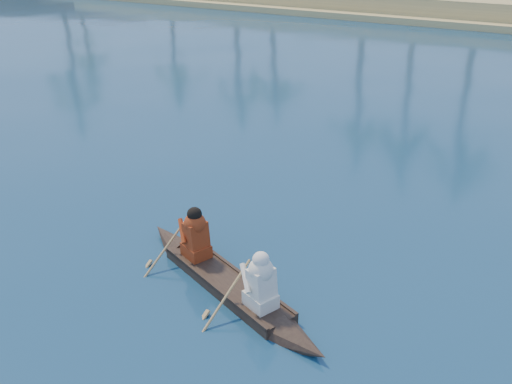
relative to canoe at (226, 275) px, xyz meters
The scene contains 1 object.
canoe is the anchor object (origin of this frame).
Camera 1 is at (-3.91, -10.09, 5.37)m, focal length 40.00 mm.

